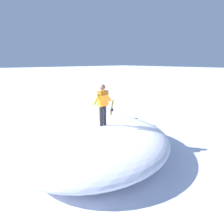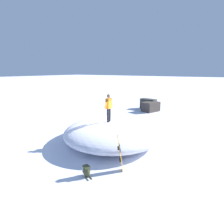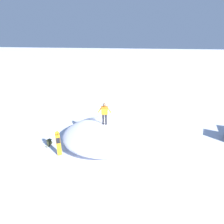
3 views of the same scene
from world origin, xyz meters
name	(u,v)px [view 2 (image 2 of 3)]	position (x,y,z in m)	size (l,w,h in m)	color
ground	(104,140)	(0.00, 0.00, 0.00)	(240.00, 240.00, 0.00)	white
snow_mound	(114,131)	(0.55, 0.28, 0.64)	(6.59, 5.90, 1.27)	white
snowboarder_standing	(109,106)	(0.40, -0.03, 2.21)	(0.28, 1.01, 1.64)	black
snowboard_primary_upright	(120,152)	(2.78, -2.56, 0.86)	(0.37, 0.37, 1.67)	orange
backpack_near	(86,171)	(1.91, -3.73, 0.25)	(0.60, 0.42, 0.48)	#383D23
rock_outcrop	(150,105)	(-1.45, 10.16, 0.53)	(2.49, 2.59, 1.13)	#3F3632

